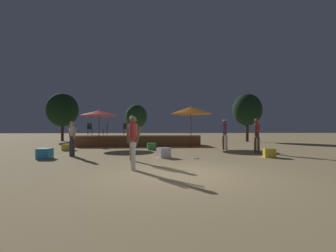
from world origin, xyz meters
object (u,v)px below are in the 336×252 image
person_1 (133,141)px  bistro_chair_2 (90,128)px  cube_seat_3 (151,146)px  person_2 (132,136)px  cube_seat_0 (164,153)px  background_tree_1 (247,110)px  bistro_chair_1 (106,128)px  person_4 (257,134)px  cube_seat_4 (45,153)px  cube_seat_2 (68,147)px  patio_umbrella_1 (191,110)px  background_tree_0 (63,110)px  person_3 (225,132)px  cube_seat_1 (269,153)px  frisbee_disc (196,158)px  background_tree_2 (136,117)px  bistro_chair_0 (126,128)px  patio_umbrella_0 (99,113)px  person_0 (72,137)px

person_1 → bistro_chair_2: bearing=12.0°
cube_seat_3 → person_2: 4.96m
cube_seat_0 → background_tree_1: size_ratio=0.13×
person_1 → bistro_chair_1: bistro_chair_1 is taller
person_4 → bistro_chair_2: person_4 is taller
cube_seat_4 → bistro_chair_2: 7.12m
cube_seat_2 → cube_seat_4: bearing=-84.2°
patio_umbrella_1 → background_tree_0: bearing=145.1°
bistro_chair_2 → person_3: bearing=-53.2°
cube_seat_1 → person_2: 6.24m
frisbee_disc → person_3: bearing=56.8°
cube_seat_1 → background_tree_1: background_tree_1 is taller
cube_seat_2 → person_4: (10.61, -2.38, 0.85)m
cube_seat_1 → cube_seat_2: bearing=158.8°
bistro_chair_2 → background_tree_1: background_tree_1 is taller
cube_seat_3 → person_1: 6.91m
background_tree_2 → cube_seat_3: bearing=-81.8°
person_2 → background_tree_1: bearing=113.3°
bistro_chair_0 → background_tree_1: background_tree_1 is taller
person_2 → person_4: 6.79m
frisbee_disc → bistro_chair_0: bearing=116.7°
bistro_chair_0 → bistro_chair_2: 2.64m
patio_umbrella_0 → bistro_chair_0: 2.52m
cube_seat_2 → cube_seat_3: bearing=0.6°
person_1 → background_tree_0: size_ratio=0.33×
patio_umbrella_0 → background_tree_0: bearing=124.5°
patio_umbrella_0 → background_tree_2: size_ratio=0.65×
frisbee_disc → background_tree_1: size_ratio=0.05×
person_1 → cube_seat_0: bearing=-30.3°
cube_seat_0 → cube_seat_3: 3.85m
person_4 → frisbee_disc: bearing=83.5°
person_2 → person_3: 6.97m
patio_umbrella_1 → bistro_chair_0: (-4.81, 1.75, -1.23)m
bistro_chair_2 → background_tree_2: bearing=41.8°
person_4 → cube_seat_2: bearing=43.6°
person_0 → person_4: (9.34, 0.60, 0.15)m
bistro_chair_1 → background_tree_1: bearing=105.6°
cube_seat_1 → cube_seat_2: (-10.40, 4.04, -0.01)m
bistro_chair_0 → background_tree_2: bearing=-86.5°
background_tree_1 → cube_seat_1: bearing=-109.2°
bistro_chair_1 → bistro_chair_2: 1.26m
background_tree_0 → bistro_chair_2: bearing=-56.2°
patio_umbrella_0 → cube_seat_0: size_ratio=4.19×
patio_umbrella_0 → cube_seat_2: patio_umbrella_0 is taller
person_4 → background_tree_0: (-15.01, 12.78, 2.24)m
cube_seat_2 → bistro_chair_0: 4.86m
person_4 → background_tree_0: 19.84m
bistro_chair_0 → cube_seat_3: bearing=123.8°
person_2 → bistro_chair_1: person_2 is taller
cube_seat_2 → bistro_chair_1: (1.47, 3.87, 1.18)m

